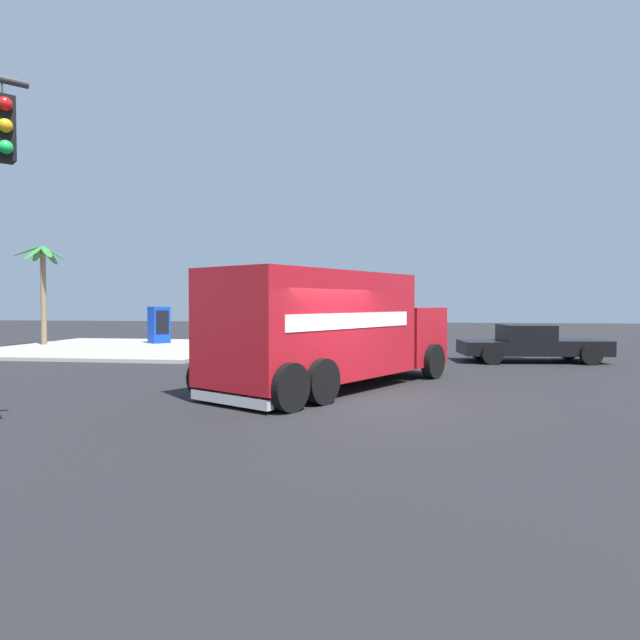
{
  "coord_description": "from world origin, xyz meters",
  "views": [
    {
      "loc": [
        -12.16,
        -1.05,
        2.2
      ],
      "look_at": [
        2.33,
        1.1,
        1.74
      ],
      "focal_mm": 31.12,
      "sensor_mm": 36.0,
      "label": 1
    }
  ],
  "objects_px": {
    "delivery_truck": "(331,329)",
    "vending_machine_red": "(159,325)",
    "palm_tree_far": "(43,278)",
    "pickup_black": "(531,342)"
  },
  "relations": [
    {
      "from": "vending_machine_red",
      "to": "palm_tree_far",
      "type": "relative_size",
      "value": 0.38
    },
    {
      "from": "delivery_truck",
      "to": "pickup_black",
      "type": "distance_m",
      "value": 9.86
    },
    {
      "from": "delivery_truck",
      "to": "vending_machine_red",
      "type": "bearing_deg",
      "value": 39.73
    },
    {
      "from": "vending_machine_red",
      "to": "pickup_black",
      "type": "bearing_deg",
      "value": -107.11
    },
    {
      "from": "delivery_truck",
      "to": "palm_tree_far",
      "type": "relative_size",
      "value": 1.65
    },
    {
      "from": "delivery_truck",
      "to": "palm_tree_far",
      "type": "xyz_separation_m",
      "value": [
        10.75,
        15.6,
        1.89
      ]
    },
    {
      "from": "pickup_black",
      "to": "vending_machine_red",
      "type": "bearing_deg",
      "value": 72.89
    },
    {
      "from": "pickup_black",
      "to": "palm_tree_far",
      "type": "bearing_deg",
      "value": 81.26
    },
    {
      "from": "delivery_truck",
      "to": "palm_tree_far",
      "type": "height_order",
      "value": "palm_tree_far"
    },
    {
      "from": "vending_machine_red",
      "to": "palm_tree_far",
      "type": "xyz_separation_m",
      "value": [
        -1.82,
        5.15,
        2.35
      ]
    }
  ]
}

